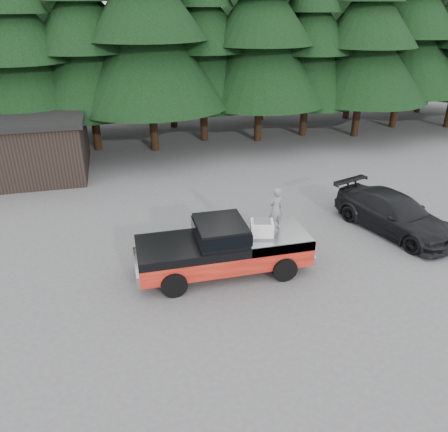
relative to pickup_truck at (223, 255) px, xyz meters
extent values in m
plane|color=#4C4C4F|center=(0.14, 0.16, -0.67)|extent=(120.00, 120.00, 0.00)
cube|color=black|center=(-0.10, 0.00, 0.96)|extent=(1.66, 1.90, 0.59)
cube|color=silver|center=(1.28, -0.18, 0.92)|extent=(0.89, 0.79, 0.52)
imported|color=slate|center=(1.88, 0.20, 1.43)|extent=(0.63, 0.49, 1.53)
imported|color=black|center=(7.42, 1.31, 0.09)|extent=(3.63, 5.62, 1.51)
cube|color=black|center=(-8.86, 12.16, 0.83)|extent=(8.00, 6.00, 3.00)
cube|color=black|center=(-8.86, 12.16, 2.48)|extent=(8.40, 6.40, 0.30)
camera|label=1|loc=(-3.08, -12.44, 7.72)|focal=35.00mm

